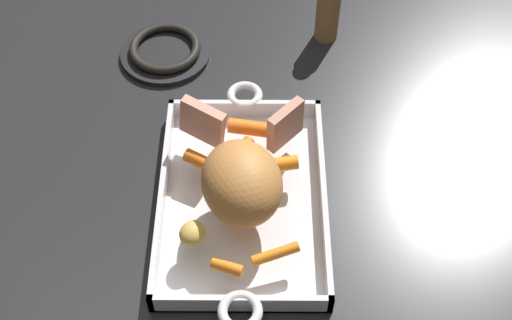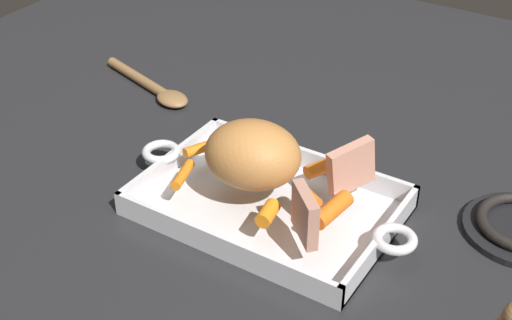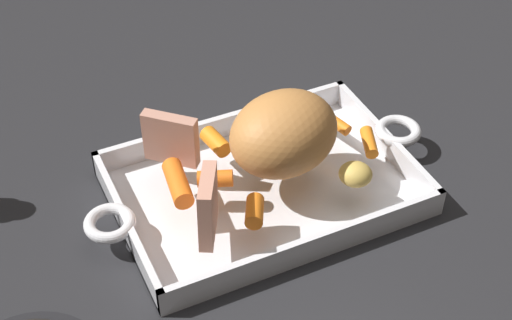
% 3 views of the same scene
% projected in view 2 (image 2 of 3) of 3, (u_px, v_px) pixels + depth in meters
% --- Properties ---
extents(ground_plane, '(1.77, 1.77, 0.00)m').
position_uv_depth(ground_plane, '(268.00, 210.00, 1.05)').
color(ground_plane, '#232326').
extents(roasting_dish, '(0.45, 0.25, 0.04)m').
position_uv_depth(roasting_dish, '(268.00, 204.00, 1.04)').
color(roasting_dish, silver).
rests_on(roasting_dish, ground_plane).
extents(pork_roast, '(0.16, 0.14, 0.10)m').
position_uv_depth(pork_roast, '(251.00, 156.00, 1.01)').
color(pork_roast, '#BB793D').
rests_on(pork_roast, roasting_dish).
extents(roast_slice_thin, '(0.06, 0.06, 0.07)m').
position_uv_depth(roast_slice_thin, '(305.00, 215.00, 0.92)').
color(roast_slice_thin, tan).
rests_on(roast_slice_thin, roasting_dish).
extents(roast_slice_outer, '(0.05, 0.08, 0.08)m').
position_uv_depth(roast_slice_outer, '(351.00, 167.00, 1.01)').
color(roast_slice_outer, tan).
rests_on(roast_slice_outer, roasting_dish).
extents(baby_carrot_center_left, '(0.04, 0.07, 0.02)m').
position_uv_depth(baby_carrot_center_left, '(183.00, 175.00, 1.04)').
color(baby_carrot_center_left, orange).
rests_on(baby_carrot_center_left, roasting_dish).
extents(baby_carrot_southeast, '(0.04, 0.05, 0.02)m').
position_uv_depth(baby_carrot_southeast, '(319.00, 168.00, 1.05)').
color(baby_carrot_southeast, orange).
rests_on(baby_carrot_southeast, roasting_dish).
extents(baby_carrot_southwest, '(0.03, 0.04, 0.02)m').
position_uv_depth(baby_carrot_southwest, '(268.00, 213.00, 0.96)').
color(baby_carrot_southwest, orange).
rests_on(baby_carrot_southwest, roasting_dish).
extents(baby_carrot_northwest, '(0.03, 0.07, 0.03)m').
position_uv_depth(baby_carrot_northwest, '(332.00, 210.00, 0.97)').
color(baby_carrot_northwest, orange).
rests_on(baby_carrot_northwest, roasting_dish).
extents(baby_carrot_northeast, '(0.05, 0.04, 0.02)m').
position_uv_depth(baby_carrot_northeast, '(308.00, 196.00, 0.99)').
color(baby_carrot_northeast, orange).
rests_on(baby_carrot_northeast, roasting_dish).
extents(baby_carrot_short, '(0.03, 0.05, 0.02)m').
position_uv_depth(baby_carrot_short, '(197.00, 149.00, 1.10)').
color(baby_carrot_short, orange).
rests_on(baby_carrot_short, roasting_dish).
extents(potato_whole, '(0.05, 0.05, 0.03)m').
position_uv_depth(potato_whole, '(242.00, 141.00, 1.10)').
color(potato_whole, gold).
rests_on(potato_whole, roasting_dish).
extents(serving_spoon, '(0.24, 0.10, 0.02)m').
position_uv_depth(serving_spoon, '(154.00, 88.00, 1.34)').
color(serving_spoon, olive).
rests_on(serving_spoon, ground_plane).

